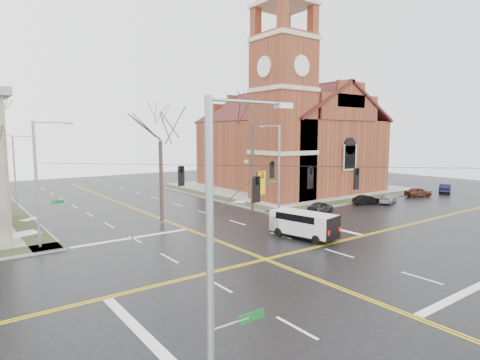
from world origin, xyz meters
TOP-DOWN VIEW (x-y plane):
  - ground at (0.00, 0.00)m, footprint 120.00×120.00m
  - sidewalks at (0.00, 0.00)m, footprint 80.00×80.00m
  - road_markings at (0.00, 0.00)m, footprint 100.00×100.00m
  - church at (24.76, 24.78)m, footprint 24.28×27.48m
  - signal_pole_ne at (11.32, 11.50)m, footprint 2.75×0.22m
  - signal_pole_nw at (-11.32, 11.50)m, footprint 2.75×0.22m
  - signal_pole_sw at (-11.32, -11.50)m, footprint 2.75×0.22m
  - span_wires at (0.00, 0.00)m, footprint 23.02×23.02m
  - traffic_signals at (-0.00, -0.67)m, footprint 8.21×8.26m
  - streetlight_north_a at (-10.65, 28.00)m, footprint 2.30×0.20m
  - cargo_van at (5.92, 2.61)m, footprint 3.10×5.70m
  - parked_car_a at (14.79, 8.61)m, footprint 3.79×2.15m
  - parked_car_b at (23.04, 8.88)m, footprint 3.51×2.03m
  - parked_car_c at (25.76, 7.92)m, footprint 4.10×2.79m
  - parked_car_d at (33.41, 8.45)m, footprint 3.88×2.56m
  - parked_car_e at (39.58, 7.97)m, footprint 4.21×2.90m
  - tree_nw_near at (-0.62, 14.25)m, footprint 4.00×4.00m
  - tree_ne at (9.24, 13.12)m, footprint 4.00×4.00m

SIDE VIEW (x-z plane):
  - ground at x=0.00m, z-range 0.00..0.00m
  - road_markings at x=0.00m, z-range 0.00..0.01m
  - sidewalks at x=0.00m, z-range -0.01..0.16m
  - parked_car_b at x=23.04m, z-range 0.00..1.09m
  - parked_car_c at x=25.76m, z-range 0.00..1.10m
  - parked_car_a at x=14.79m, z-range 0.00..1.22m
  - parked_car_d at x=33.41m, z-range 0.00..1.23m
  - parked_car_e at x=39.58m, z-range 0.00..1.31m
  - cargo_van at x=5.92m, z-range 0.19..2.24m
  - streetlight_north_a at x=-10.65m, z-range 0.47..8.47m
  - signal_pole_ne at x=11.32m, z-range 0.45..9.45m
  - signal_pole_nw at x=-11.32m, z-range 0.45..9.45m
  - signal_pole_sw at x=-11.32m, z-range 0.45..9.45m
  - traffic_signals at x=0.00m, z-range 4.80..6.10m
  - span_wires at x=0.00m, z-range 6.18..6.22m
  - tree_nw_near at x=-0.62m, z-range 2.50..13.67m
  - church at x=24.76m, z-range -5.32..22.18m
  - tree_ne at x=9.24m, z-range 3.00..16.51m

